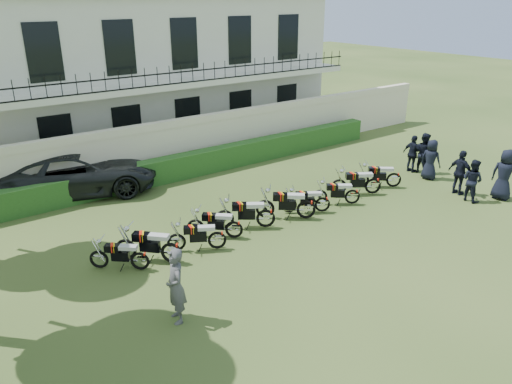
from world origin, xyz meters
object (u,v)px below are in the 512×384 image
at_px(officer_4, 424,153).
at_px(officer_5, 413,154).
at_px(motorcycle_0, 140,257).
at_px(officer_2, 460,173).
at_px(motorcycle_2, 217,236).
at_px(suv, 75,173).
at_px(motorcycle_1, 171,248).
at_px(officer_3, 431,160).
at_px(motorcycle_6, 323,201).
at_px(motorcycle_8, 373,182).
at_px(motorcycle_9, 394,176).
at_px(motorcycle_3, 234,225).
at_px(officer_1, 472,180).
at_px(motorcycle_4, 266,214).
at_px(motorcycle_5, 306,205).
at_px(motorcycle_7, 353,193).
at_px(inspector, 176,286).
at_px(officer_0, 504,175).

height_order(officer_4, officer_5, officer_4).
height_order(motorcycle_0, officer_2, officer_2).
bearing_deg(officer_2, officer_5, -12.79).
bearing_deg(motorcycle_2, suv, 45.21).
distance_m(motorcycle_1, officer_3, 11.86).
bearing_deg(motorcycle_6, motorcycle_0, 122.50).
distance_m(motorcycle_0, officer_3, 12.74).
height_order(suv, officer_2, officer_2).
relative_size(motorcycle_8, motorcycle_9, 1.12).
xyz_separation_m(motorcycle_3, officer_2, (9.00, -2.00, 0.42)).
bearing_deg(officer_1, motorcycle_4, 74.42).
bearing_deg(motorcycle_6, motorcycle_5, 128.91).
bearing_deg(suv, officer_3, -103.28).
relative_size(motorcycle_5, motorcycle_9, 1.08).
xyz_separation_m(motorcycle_7, officer_4, (5.01, 0.68, 0.43)).
bearing_deg(inspector, motorcycle_3, 140.28).
bearing_deg(officer_3, officer_0, 174.01).
distance_m(motorcycle_3, officer_5, 9.73).
distance_m(motorcycle_8, officer_3, 3.22).
bearing_deg(motorcycle_9, inspector, 141.96).
relative_size(motorcycle_1, motorcycle_4, 0.90).
bearing_deg(officer_5, motorcycle_9, 107.71).
xyz_separation_m(motorcycle_0, motorcycle_5, (5.97, -0.18, 0.08)).
height_order(motorcycle_0, inspector, inspector).
xyz_separation_m(motorcycle_9, officer_1, (1.21, -2.56, 0.33)).
xyz_separation_m(motorcycle_3, officer_5, (9.70, 0.69, 0.36)).
height_order(motorcycle_8, motorcycle_9, motorcycle_8).
relative_size(motorcycle_1, motorcycle_6, 1.01).
xyz_separation_m(motorcycle_2, motorcycle_8, (7.16, 0.22, 0.04)).
height_order(motorcycle_7, suv, suv).
height_order(motorcycle_1, officer_4, officer_4).
bearing_deg(inspector, motorcycle_7, 118.05).
xyz_separation_m(motorcycle_0, officer_1, (11.96, -2.57, 0.37)).
xyz_separation_m(motorcycle_6, officer_2, (5.37, -1.84, 0.43)).
bearing_deg(motorcycle_3, motorcycle_2, 152.80).
relative_size(motorcycle_2, motorcycle_3, 1.15).
distance_m(motorcycle_0, officer_2, 12.34).
relative_size(officer_0, officer_4, 1.10).
relative_size(motorcycle_0, officer_0, 0.70).
relative_size(motorcycle_5, officer_5, 1.01).
distance_m(motorcycle_9, inspector, 11.32).
height_order(motorcycle_1, motorcycle_3, motorcycle_1).
xyz_separation_m(motorcycle_5, suv, (-5.48, 6.99, 0.32)).
xyz_separation_m(motorcycle_4, officer_4, (8.74, 0.36, 0.38)).
xyz_separation_m(motorcycle_7, officer_3, (4.56, -0.00, 0.40)).
bearing_deg(officer_0, motorcycle_3, 63.54).
xyz_separation_m(motorcycle_9, officer_2, (1.43, -1.92, 0.40)).
distance_m(motorcycle_1, officer_4, 12.33).
bearing_deg(motorcycle_3, inspector, 171.19).
height_order(motorcycle_0, officer_0, officer_0).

